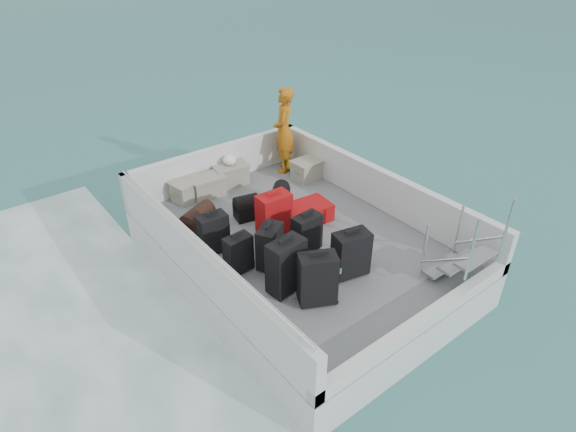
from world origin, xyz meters
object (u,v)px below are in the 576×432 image
Objects in this scene: suitcase_6 at (351,254)px; passenger at (284,131)px; suitcase_0 at (286,266)px; crate_1 at (207,187)px; suitcase_3 at (317,280)px; suitcase_8 at (307,213)px; crate_3 at (308,170)px; suitcase_5 at (274,215)px; suitcase_4 at (270,247)px; crate_2 at (231,175)px; suitcase_7 at (307,233)px; crate_0 at (189,190)px; suitcase_1 at (238,254)px; suitcase_2 at (213,233)px.

suitcase_6 is 3.46m from passenger.
suitcase_0 is 2.96m from crate_1.
suitcase_8 is (1.17, 1.60, -0.22)m from suitcase_3.
suitcase_5 is at bearing -145.46° from crate_3.
suitcase_5 reaches higher than suitcase_8.
suitcase_4 is 1.35m from suitcase_8.
suitcase_8 is 1.90m from crate_2.
crate_1 is 0.94× the size of crate_2.
suitcase_7 is 1.08× the size of crate_0.
suitcase_5 is 1.25× the size of crate_1.
suitcase_0 is 0.58m from suitcase_4.
suitcase_2 is at bearing 90.42° from suitcase_1.
suitcase_3 is at bearing -104.95° from suitcase_5.
suitcase_4 is 1.13× the size of crate_3.
suitcase_0 is at bearing -92.91° from crate_0.
crate_2 reaches higher than suitcase_8.
suitcase_6 is (0.91, -0.29, -0.05)m from suitcase_0.
suitcase_8 is at bearing -57.20° from crate_0.
suitcase_2 is 1.70m from crate_0.
suitcase_0 is 1.30× the size of crate_2.
crate_1 is 1.83m from passenger.
passenger is (0.85, 1.73, 0.67)m from suitcase_8.
suitcase_6 is 1.21× the size of crate_1.
suitcase_5 is 1.26× the size of crate_0.
crate_0 is at bearing 78.38° from suitcase_2.
suitcase_8 is 2.04m from passenger.
suitcase_0 is at bearing -71.23° from suitcase_1.
suitcase_0 reaches higher than suitcase_5.
suitcase_7 is 0.85m from suitcase_8.
suitcase_2 is at bearing 171.62° from suitcase_5.
suitcase_5 is at bearing 0.62° from passenger.
suitcase_3 is at bearing -120.11° from suitcase_4.
suitcase_7 is 1.05× the size of crate_3.
suitcase_7 reaches higher than suitcase_8.
suitcase_6 is at bearing -79.34° from suitcase_4.
crate_3 is at bearing 7.32° from suitcase_4.
suitcase_5 is at bearing 111.71° from suitcase_6.
suitcase_2 reaches higher than crate_0.
suitcase_4 is 1.08× the size of crate_2.
suitcase_5 is (0.98, -0.19, 0.04)m from suitcase_2.
crate_1 is (-0.20, 1.74, -0.18)m from suitcase_5.
crate_2 is at bearing 2.76° from crate_0.
crate_1 is at bearing -167.61° from crate_2.
suitcase_3 is 0.76m from suitcase_6.
suitcase_8 is 1.96m from crate_1.
crate_3 is at bearing 78.50° from suitcase_3.
crate_3 is (1.86, -0.60, 0.00)m from crate_1.
crate_0 is (0.01, 2.44, -0.15)m from suitcase_4.
crate_0 is at bearing 115.59° from suitcase_6.
suitcase_5 is 2.03m from crate_3.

